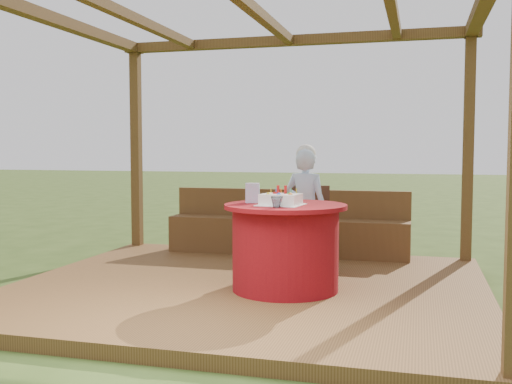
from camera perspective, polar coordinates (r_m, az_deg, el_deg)
ground at (r=5.93m, az=-0.65°, el=-9.85°), size 60.00×60.00×0.00m
deck at (r=5.92m, az=-0.65°, el=-9.28°), size 4.50×4.00×0.12m
pergola at (r=5.84m, az=-0.67°, el=13.73°), size 4.50×4.00×2.72m
bench at (r=7.50m, az=2.97°, el=-3.91°), size 3.00×0.42×0.80m
table at (r=5.58m, az=2.81°, el=-5.21°), size 1.13×1.13×0.80m
chair at (r=6.55m, az=5.12°, el=-2.91°), size 0.56×0.56×0.91m
elderly_woman at (r=6.47m, az=4.75°, el=-1.46°), size 0.54×0.41×1.36m
birthday_cake at (r=5.43m, az=2.38°, el=-0.70°), size 0.43×0.43×0.18m
gift_bag at (r=5.66m, az=-0.33°, el=-0.09°), size 0.15×0.11×0.19m
drinking_glass at (r=5.19m, az=2.01°, el=-0.96°), size 0.13×0.13×0.10m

